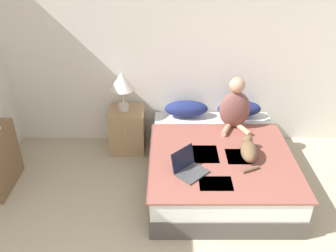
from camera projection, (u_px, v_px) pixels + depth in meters
The scene contains 9 objects.
wall_back at pixel (172, 55), 4.69m from camera, with size 5.46×0.05×2.55m.
bed at pixel (218, 165), 4.32m from camera, with size 1.65×1.92×0.48m.
pillow_near at pixel (186, 109), 4.84m from camera, with size 0.59×0.26×0.22m.
pillow_far at pixel (239, 109), 4.84m from camera, with size 0.59×0.26×0.22m.
person_sitting at pixel (235, 107), 4.50m from camera, with size 0.39×0.38×0.68m.
cat_tabby at pixel (249, 150), 3.99m from camera, with size 0.23×0.55×0.19m.
laptop_open at pixel (189, 168), 3.77m from camera, with size 0.43×0.43×0.25m.
nightstand at pixel (127, 130), 4.92m from camera, with size 0.47×0.47×0.61m.
table_lamp at pixel (122, 83), 4.58m from camera, with size 0.32×0.32×0.53m.
Camera 1 is at (-0.06, -0.78, 2.81)m, focal length 38.00 mm.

